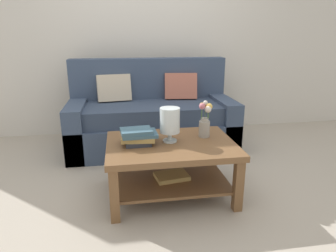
% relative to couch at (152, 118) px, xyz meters
% --- Properties ---
extents(ground_plane, '(10.00, 10.00, 0.00)m').
position_rel_couch_xyz_m(ground_plane, '(0.00, -0.93, -0.36)').
color(ground_plane, '#ADA393').
extents(back_wall, '(6.40, 0.12, 2.70)m').
position_rel_couch_xyz_m(back_wall, '(0.00, 0.72, 0.99)').
color(back_wall, beige).
rests_on(back_wall, ground).
extents(couch, '(1.95, 0.90, 1.06)m').
position_rel_couch_xyz_m(couch, '(0.00, 0.00, 0.00)').
color(couch, '#384760').
rests_on(couch, ground).
extents(coffee_table, '(1.07, 0.78, 0.48)m').
position_rel_couch_xyz_m(coffee_table, '(0.03, -1.22, -0.02)').
color(coffee_table, brown).
rests_on(coffee_table, ground).
extents(book_stack_main, '(0.31, 0.23, 0.13)m').
position_rel_couch_xyz_m(book_stack_main, '(-0.24, -1.21, 0.19)').
color(book_stack_main, '#2D333D').
rests_on(book_stack_main, coffee_table).
extents(glass_hurricane_vase, '(0.17, 0.17, 0.29)m').
position_rel_couch_xyz_m(glass_hurricane_vase, '(0.03, -1.19, 0.29)').
color(glass_hurricane_vase, silver).
rests_on(glass_hurricane_vase, coffee_table).
extents(flower_pitcher, '(0.12, 0.10, 0.32)m').
position_rel_couch_xyz_m(flower_pitcher, '(0.35, -1.11, 0.26)').
color(flower_pitcher, '#9E998E').
rests_on(flower_pitcher, coffee_table).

